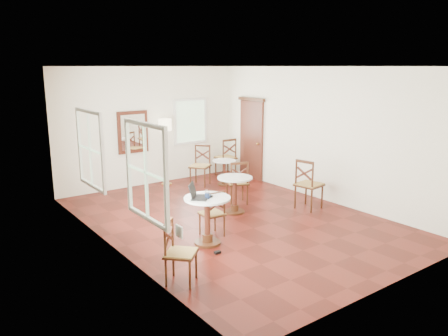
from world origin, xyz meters
name	(u,v)px	position (x,y,z in m)	size (l,w,h in m)	color
ground	(233,219)	(0.00, 0.00, 0.00)	(7.00, 7.00, 0.00)	#51140D
room_shell	(222,124)	(-0.06, 0.27, 1.89)	(5.02, 7.02, 3.01)	white
cafe_table_near	(207,215)	(-1.13, -0.75, 0.52)	(0.79, 0.79, 0.84)	#442311
cafe_table_mid	(235,191)	(0.28, 0.31, 0.48)	(0.73, 0.73, 0.77)	#442311
cafe_table_back	(224,170)	(1.43, 2.24, 0.40)	(0.61, 0.61, 0.65)	#442311
chair_near_a	(213,213)	(-0.84, -0.50, 0.43)	(0.42, 0.42, 0.86)	#442311
chair_near_b	(179,252)	(-2.23, -1.68, 0.45)	(0.59, 0.59, 0.91)	#442311
chair_mid_a	(237,182)	(0.72, 0.77, 0.49)	(0.59, 0.59, 0.98)	#442311
chair_mid_b	(308,184)	(1.71, -0.41, 0.54)	(0.58, 0.58, 1.09)	#442311
chair_back_a	(226,157)	(2.03, 2.97, 0.53)	(0.53, 0.53, 1.07)	#442311
chair_back_b	(200,165)	(0.94, 2.60, 0.51)	(0.66, 0.66, 1.03)	#442311
floor_lamp	(165,129)	(0.24, 3.15, 1.45)	(0.33, 0.33, 1.71)	#BF8C3F
laptop	(197,194)	(-1.29, -0.69, 0.90)	(0.46, 0.47, 0.26)	black
mouse	(211,196)	(-1.08, -0.79, 0.86)	(0.09, 0.06, 0.04)	black
navy_mug	(207,196)	(-1.16, -0.81, 0.89)	(0.12, 0.08, 0.10)	#0F1932
water_glass	(207,193)	(-1.10, -0.70, 0.90)	(0.07, 0.07, 0.11)	white
power_adapter	(217,252)	(-1.23, -1.19, 0.02)	(0.11, 0.06, 0.04)	black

